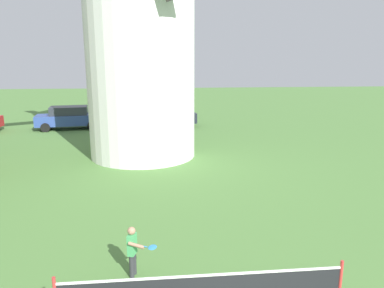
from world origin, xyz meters
name	(u,v)px	position (x,y,z in m)	size (l,w,h in m)	color
player_far	(133,249)	(-1.80, 3.57, 0.66)	(0.67, 0.64, 1.16)	#333338
parked_car_blue	(69,117)	(-7.18, 21.91, 0.81)	(4.57, 2.35, 1.56)	#334C99
parked_car_black	(166,116)	(-0.54, 21.96, 0.81)	(4.37, 2.31, 1.56)	#1E232D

